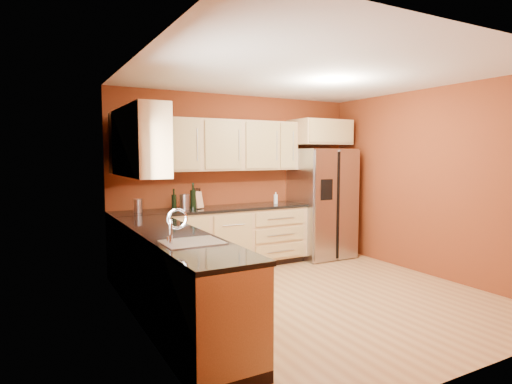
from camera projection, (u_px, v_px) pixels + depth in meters
floor at (314, 298)px, 5.05m from camera, size 4.00×4.00×0.00m
ceiling at (316, 73)px, 4.82m from camera, size 4.00×4.00×0.00m
wall_back at (238, 179)px, 6.68m from camera, size 4.00×0.04×2.60m
wall_front at (476, 206)px, 3.19m from camera, size 4.00×0.04×2.60m
wall_left at (141, 196)px, 3.98m from camera, size 0.04×4.00×2.60m
wall_right at (432, 183)px, 5.90m from camera, size 0.04×4.00×2.60m
base_cabinets_back at (214, 240)px, 6.23m from camera, size 2.90×0.60×0.88m
base_cabinets_left at (174, 282)px, 4.20m from camera, size 0.60×2.80×0.88m
countertop_back at (214, 209)px, 6.18m from camera, size 2.90×0.62×0.04m
countertop_left at (174, 235)px, 4.16m from camera, size 0.62×2.80×0.04m
upper_cabinets_back at (228, 145)px, 6.37m from camera, size 2.30×0.33×0.75m
upper_cabinets_left at (139, 142)px, 4.64m from camera, size 0.33×1.35×0.75m
corner_upper_cabinet at (134, 144)px, 5.55m from camera, size 0.67×0.67×0.75m
over_fridge_cabinet at (320, 132)px, 7.00m from camera, size 0.92×0.60×0.40m
refrigerator at (322, 203)px, 7.04m from camera, size 0.90×0.75×1.78m
window at (158, 171)px, 3.53m from camera, size 0.03×0.90×1.00m
sink_faucet at (192, 226)px, 3.71m from camera, size 0.50×0.42×0.30m
canister_left at (138, 206)px, 5.69m from camera, size 0.12×0.12×0.18m
canister_right at (185, 202)px, 5.93m from camera, size 0.14×0.14×0.22m
wine_bottle_a at (174, 200)px, 5.87m from camera, size 0.08×0.08×0.30m
wine_bottle_b at (193, 196)px, 6.01m from camera, size 0.11×0.11×0.37m
knife_block at (197, 200)px, 6.08m from camera, size 0.15×0.15×0.24m
soap_dispenser at (276, 198)px, 6.68m from camera, size 0.06×0.06×0.18m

